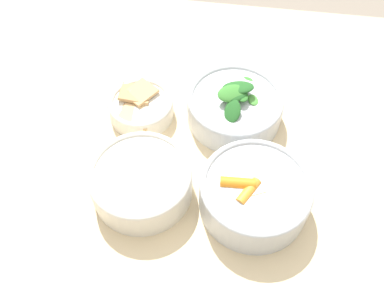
# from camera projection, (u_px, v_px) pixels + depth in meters

# --- Properties ---
(dining_table) EXTENTS (1.27, 0.96, 0.78)m
(dining_table) POSITION_uv_depth(u_px,v_px,m) (190.00, 205.00, 0.81)
(dining_table) COLOR beige
(dining_table) RESTS_ON ground_plane
(bowl_carrots) EXTENTS (0.17, 0.17, 0.07)m
(bowl_carrots) POSITION_uv_depth(u_px,v_px,m) (255.00, 194.00, 0.66)
(bowl_carrots) COLOR silver
(bowl_carrots) RESTS_ON dining_table
(bowl_greens) EXTENTS (0.17, 0.17, 0.08)m
(bowl_greens) POSITION_uv_depth(u_px,v_px,m) (235.00, 106.00, 0.77)
(bowl_greens) COLOR silver
(bowl_greens) RESTS_ON dining_table
(bowl_beans_hotdog) EXTENTS (0.16, 0.16, 0.06)m
(bowl_beans_hotdog) POSITION_uv_depth(u_px,v_px,m) (142.00, 182.00, 0.68)
(bowl_beans_hotdog) COLOR silver
(bowl_beans_hotdog) RESTS_ON dining_table
(bowl_cookies) EXTENTS (0.12, 0.12, 0.05)m
(bowl_cookies) POSITION_uv_depth(u_px,v_px,m) (141.00, 106.00, 0.78)
(bowl_cookies) COLOR silver
(bowl_cookies) RESTS_ON dining_table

